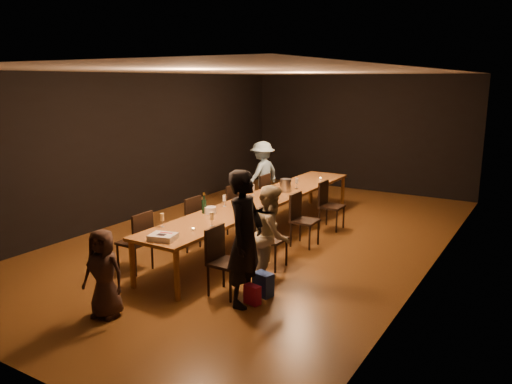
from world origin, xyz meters
The scene contains 30 objects.
ground centered at (0.00, 0.00, 0.00)m, with size 10.00×10.00×0.00m, color #462511.
room_shell centered at (0.00, 0.00, 2.08)m, with size 6.04×10.04×3.02m.
table centered at (0.00, 0.00, 0.70)m, with size 0.90×6.00×0.75m.
chair_right_0 centered at (0.85, -2.40, 0.47)m, with size 0.42×0.42×0.93m, color black, non-canonical shape.
chair_right_1 centered at (0.85, -1.20, 0.47)m, with size 0.42×0.42×0.93m, color black, non-canonical shape.
chair_right_2 centered at (0.85, 0.00, 0.47)m, with size 0.42×0.42×0.93m, color black, non-canonical shape.
chair_right_3 centered at (0.85, 1.20, 0.47)m, with size 0.42×0.42×0.93m, color black, non-canonical shape.
chair_left_0 centered at (-0.85, -2.40, 0.47)m, with size 0.42×0.42×0.93m, color black, non-canonical shape.
chair_left_1 centered at (-0.85, -1.20, 0.47)m, with size 0.42×0.42×0.93m, color black, non-canonical shape.
chair_left_2 centered at (-0.85, 0.00, 0.47)m, with size 0.42×0.42×0.93m, color black, non-canonical shape.
chair_left_3 centered at (-0.85, 1.20, 0.47)m, with size 0.42×0.42×0.93m, color black, non-canonical shape.
woman_birthday centered at (1.21, -2.50, 0.89)m, with size 0.65×0.42×1.77m, color black.
woman_tan centered at (1.15, -1.71, 0.71)m, with size 0.69×0.54×1.43m, color beige.
man_blue centered at (-1.24, 2.06, 0.75)m, with size 0.97×0.56×1.50m, color #92C1E1.
child centered at (-0.07, -3.70, 0.56)m, with size 0.54×0.35×1.11m, color #3A2720.
gift_bag_red centered at (1.30, -2.47, 0.13)m, with size 0.22×0.12×0.26m, color #CF1F53.
gift_bag_blue centered at (1.29, -2.18, 0.16)m, with size 0.26×0.17×0.32m, color #2544A4.
birthday_cake centered at (0.07, -2.77, 0.79)m, with size 0.40×0.35×0.08m.
plate_stack centered at (-0.20, -1.34, 0.80)m, with size 0.19×0.19×0.11m, color white.
champagne_bottle centered at (-0.29, -1.38, 0.92)m, with size 0.08×0.08×0.34m, color black, non-canonical shape.
ice_bucket centered at (0.07, 0.75, 0.87)m, with size 0.22×0.22×0.24m, color silver.
wineglass_0 centered at (-0.34, -2.32, 0.85)m, with size 0.06×0.06×0.21m, color beige, non-canonical shape.
wineglass_1 centered at (0.25, -1.90, 0.85)m, with size 0.06×0.06×0.21m, color beige, non-canonical shape.
wineglass_2 centered at (-0.26, -0.85, 0.85)m, with size 0.06×0.06×0.21m, color silver, non-canonical shape.
wineglass_3 centered at (0.36, -0.16, 0.85)m, with size 0.06×0.06×0.21m, color beige, non-canonical shape.
wineglass_4 centered at (-0.29, 0.13, 0.85)m, with size 0.06×0.06×0.21m, color silver, non-canonical shape.
wineglass_5 centered at (0.12, 1.11, 0.85)m, with size 0.06×0.06×0.21m, color silver, non-canonical shape.
tealight_near centered at (0.15, -2.22, 0.77)m, with size 0.05×0.05×0.03m, color #B2B7B2.
tealight_mid centered at (0.15, 0.05, 0.77)m, with size 0.05×0.05×0.03m, color #B2B7B2.
tealight_far centered at (0.15, 2.20, 0.77)m, with size 0.05×0.05×0.03m, color #B2B7B2.
Camera 1 is at (4.48, -7.60, 2.85)m, focal length 35.00 mm.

